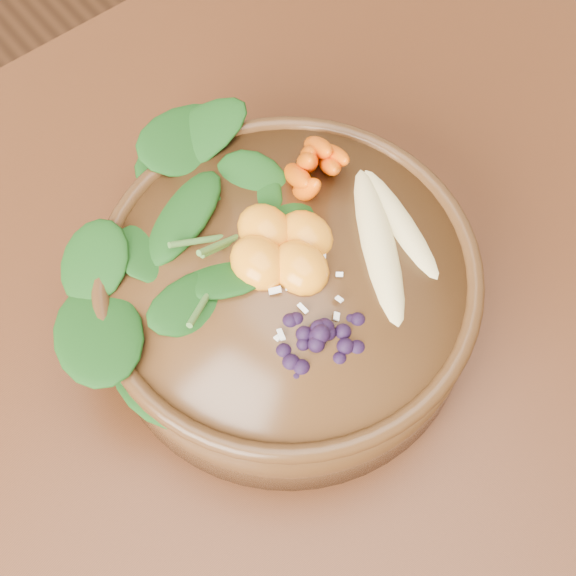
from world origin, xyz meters
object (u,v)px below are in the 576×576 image
Objects in this scene: dining_table at (414,390)px; carrot_cluster at (318,139)px; banana_halves at (391,224)px; stoneware_bowl at (288,294)px; mandarin_cluster at (282,239)px; kale_heap at (204,207)px; blueberry_pile at (322,326)px.

carrot_cluster is at bearing 89.73° from dining_table.
dining_table is at bearing -71.26° from carrot_cluster.
banana_halves is (0.01, 0.07, 0.18)m from dining_table.
mandarin_cluster reaches higher than stoneware_bowl.
mandarin_cluster is at bearing -60.80° from kale_heap.
stoneware_bowl is 3.15× the size of mandarin_cluster.
carrot_cluster reaches higher than kale_heap.
carrot_cluster is (0.00, 0.14, 0.20)m from dining_table.
banana_halves is (0.10, -0.09, -0.01)m from kale_heap.
stoneware_bowl is 1.90× the size of banana_halves.
carrot_cluster is 0.52× the size of banana_halves.
banana_halves is 0.08m from mandarin_cluster.
dining_table is 0.17m from stoneware_bowl.
kale_heap reaches higher than blueberry_pile.
banana_halves reaches higher than dining_table.
carrot_cluster reaches higher than banana_halves.
stoneware_bowl is at bearing 128.01° from dining_table.
carrot_cluster is at bearing 37.29° from stoneware_bowl.
mandarin_cluster is (-0.06, -0.04, -0.02)m from carrot_cluster.
stoneware_bowl reaches higher than dining_table.
carrot_cluster is (0.09, -0.01, 0.02)m from kale_heap.
dining_table is at bearing -22.11° from blueberry_pile.
kale_heap is 0.13m from banana_halves.
banana_halves is at bearing -28.76° from mandarin_cluster.
blueberry_pile is (-0.09, -0.03, 0.01)m from banana_halves.
blueberry_pile is (-0.02, -0.05, 0.05)m from stoneware_bowl.
carrot_cluster is (0.07, 0.05, 0.07)m from stoneware_bowl.
kale_heap is 1.25× the size of banana_halves.
mandarin_cluster reaches higher than banana_halves.
blueberry_pile reaches higher than stoneware_bowl.
blueberry_pile is (-0.08, 0.03, 0.18)m from dining_table.
kale_heap is 0.09m from carrot_cluster.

